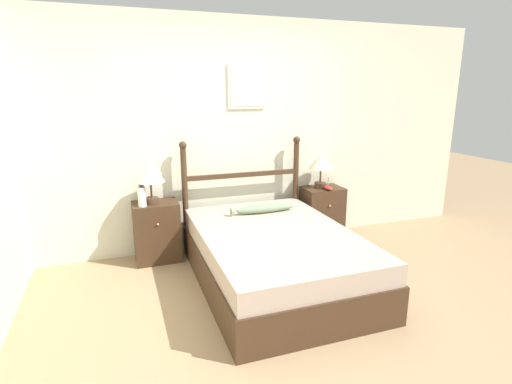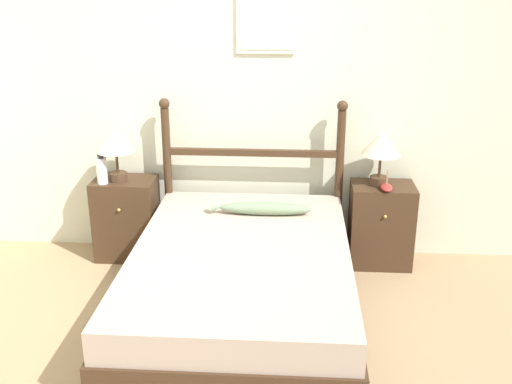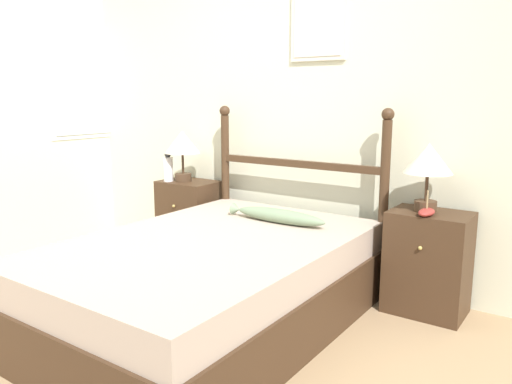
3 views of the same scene
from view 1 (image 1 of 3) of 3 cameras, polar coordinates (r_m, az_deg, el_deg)
name	(u,v)px [view 1 (image 1 of 3)]	position (r m, az deg, el deg)	size (l,w,h in m)	color
ground_plane	(289,317)	(3.39, 4.77, -17.36)	(16.00, 16.00, 0.00)	#9E7F5B
wall_back	(229,136)	(4.54, -3.91, 8.03)	(6.40, 0.08, 2.55)	beige
bed	(275,257)	(3.80, 2.73, -9.33)	(1.38, 2.03, 0.52)	#3D2819
headboard	(243,188)	(4.53, -1.89, 0.59)	(1.40, 0.08, 1.26)	#3D2819
nightstand_left	(157,232)	(4.38, -13.97, -5.52)	(0.47, 0.37, 0.64)	#3D2819
nightstand_right	(322,213)	(4.94, 9.39, -2.97)	(0.47, 0.37, 0.64)	#3D2819
table_lamp_left	(150,175)	(4.18, -14.89, 2.36)	(0.29, 0.29, 0.42)	#422D1E
table_lamp_right	(321,163)	(4.78, 9.26, 4.14)	(0.29, 0.29, 0.42)	#422D1E
bottle	(142,196)	(4.15, -15.99, -0.53)	(0.08, 0.08, 0.25)	white
model_boat	(328,188)	(4.76, 10.22, 0.60)	(0.08, 0.16, 0.15)	maroon
fish_pillow	(264,209)	(4.22, 1.16, -2.37)	(0.71, 0.12, 0.09)	gray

